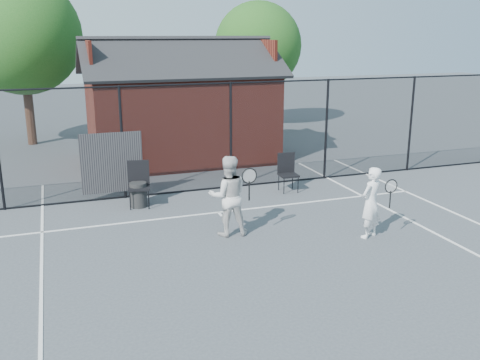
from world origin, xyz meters
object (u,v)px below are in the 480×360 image
object	(u,v)px
clubhouse	(180,113)
waste_bin	(138,195)
player_front	(371,203)
player_back	(228,196)
chair_right	(289,173)
chair_left	(139,185)

from	to	relation	value
clubhouse	waste_bin	size ratio (longest dim) A/B	10.25
clubhouse	player_front	xyz separation A→B (m)	(2.11, -8.65, -0.82)
player_front	player_back	size ratio (longest dim) A/B	0.88
clubhouse	chair_right	size ratio (longest dim) A/B	6.25
chair_right	waste_bin	size ratio (longest dim) A/B	1.64
clubhouse	player_front	size ratio (longest dim) A/B	4.16
player_back	waste_bin	size ratio (longest dim) A/B	2.79
player_back	chair_left	size ratio (longest dim) A/B	1.56
clubhouse	player_back	world-z (taller)	clubhouse
player_front	player_back	distance (m)	3.06
clubhouse	chair_right	bearing A→B (deg)	-68.93
clubhouse	player_back	distance (m)	7.55
chair_left	waste_bin	bearing A→B (deg)	139.98
chair_left	chair_right	size ratio (longest dim) A/B	1.09
clubhouse	player_front	bearing A→B (deg)	-76.31
player_back	chair_left	world-z (taller)	player_back
chair_right	chair_left	bearing A→B (deg)	-176.86
chair_left	chair_right	xyz separation A→B (m)	(4.14, 0.00, -0.05)
chair_right	clubhouse	bearing A→B (deg)	114.21
chair_right	waste_bin	distance (m)	4.17
player_back	waste_bin	bearing A→B (deg)	120.80
clubhouse	chair_right	distance (m)	5.36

